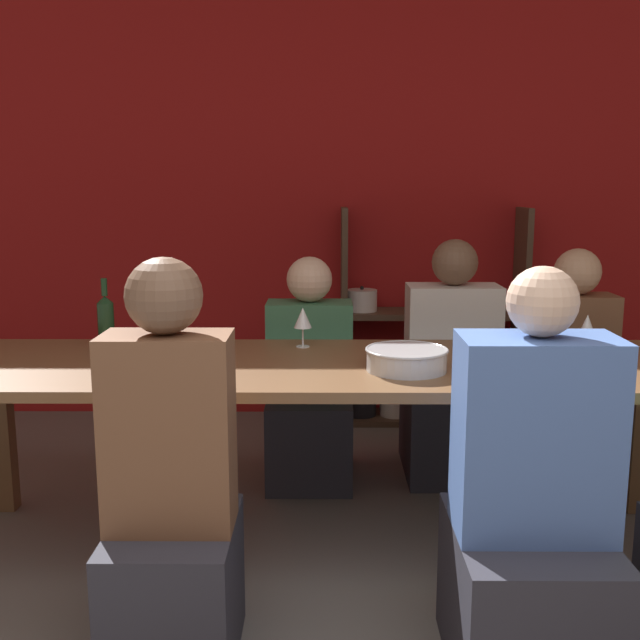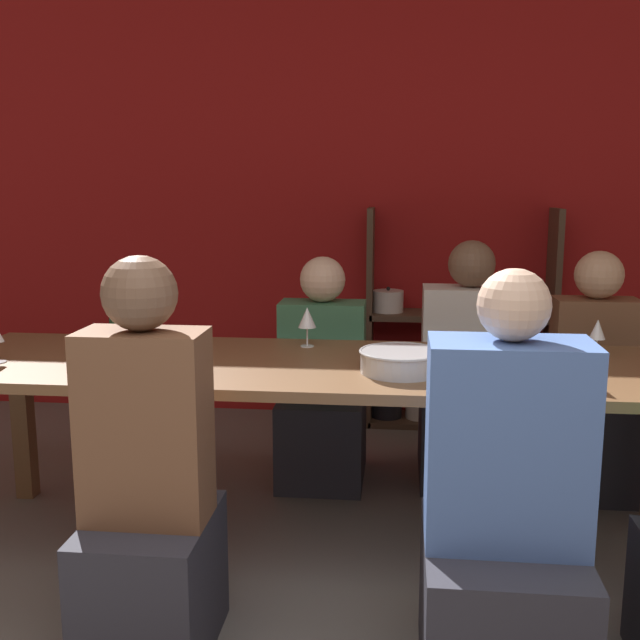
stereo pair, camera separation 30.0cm
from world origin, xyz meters
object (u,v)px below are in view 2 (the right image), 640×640
shelf_unit (452,350)px  cell_phone (502,357)px  wine_glass_white_a (580,355)px  wine_bottle_green (117,316)px  person_near_b (149,509)px  person_near_a (503,544)px  person_far_c (323,400)px  dining_table (317,382)px  mixing_bowl (401,360)px  person_far_b (467,394)px  wine_glass_empty_c (307,318)px  wine_glass_empty_d (597,331)px  person_far_a (590,403)px

shelf_unit → cell_phone: shelf_unit is taller
wine_glass_white_a → cell_phone: wine_glass_white_a is taller
shelf_unit → wine_bottle_green: (-1.55, -1.40, 0.42)m
cell_phone → person_near_b: bearing=-143.2°
cell_phone → person_near_a: 1.00m
cell_phone → person_far_c: (-0.79, 0.58, -0.37)m
dining_table → mixing_bowl: 0.37m
wine_glass_white_a → mixing_bowl: bearing=168.4°
wine_glass_white_a → person_far_c: (-0.99, 0.98, -0.48)m
shelf_unit → person_near_a: bearing=-90.3°
person_near_b → person_far_b: size_ratio=1.05×
mixing_bowl → cell_phone: (0.41, 0.27, -0.04)m
shelf_unit → wine_glass_empty_c: (-0.71, -1.39, 0.43)m
shelf_unit → person_far_b: bearing=-88.5°
wine_glass_empty_c → cell_phone: (0.81, -0.13, -0.12)m
person_near_a → shelf_unit: bearing=89.7°
wine_bottle_green → wine_glass_empty_c: size_ratio=1.74×
wine_glass_empty_d → person_far_a: (0.13, 0.55, -0.46)m
mixing_bowl → person_near_a: 0.82m
wine_glass_empty_d → person_far_c: bearing=154.5°
shelf_unit → wine_glass_white_a: bearing=-81.2°
wine_glass_empty_c → wine_glass_white_a: bearing=-27.7°
person_near_a → person_near_b: (-1.07, 0.06, 0.03)m
mixing_bowl → person_far_a: person_far_a is taller
cell_phone → person_far_b: person_far_b is taller
mixing_bowl → cell_phone: mixing_bowl is taller
dining_table → cell_phone: (0.73, 0.14, 0.08)m
wine_glass_white_a → person_far_b: bearing=104.5°
mixing_bowl → wine_bottle_green: 1.30m
dining_table → person_near_b: 0.89m
wine_glass_white_a → person_near_b: person_near_b is taller
dining_table → person_far_b: size_ratio=2.51×
wine_glass_white_a → wine_glass_empty_d: (0.16, 0.43, 0.00)m
dining_table → person_far_a: 1.45m
mixing_bowl → wine_glass_white_a: (0.61, -0.13, 0.07)m
wine_glass_white_a → person_near_b: 1.52m
mixing_bowl → wine_glass_empty_d: (0.77, 0.30, 0.07)m
cell_phone → dining_table: bearing=-168.8°
mixing_bowl → cell_phone: bearing=33.9°
person_far_a → cell_phone: bearing=49.1°
dining_table → person_near_a: size_ratio=2.43×
dining_table → person_far_c: (-0.06, 0.73, -0.29)m
cell_phone → person_far_b: bearing=96.0°
cell_phone → person_far_c: bearing=143.5°
person_near_a → wine_glass_empty_d: bearing=64.0°
wine_glass_white_a → person_near_a: bearing=-119.8°
wine_glass_empty_d → person_far_b: bearing=124.3°
shelf_unit → person_far_a: size_ratio=1.14×
wine_glass_empty_d → wine_bottle_green: bearing=177.3°
person_far_b → dining_table: bearing=51.2°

